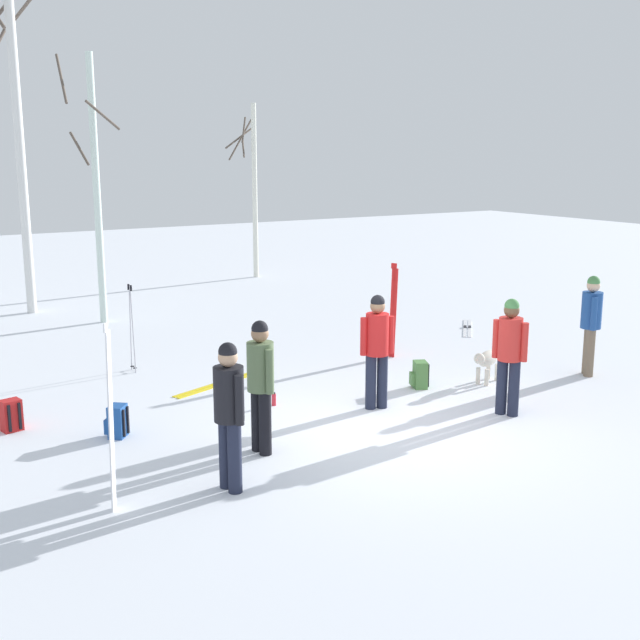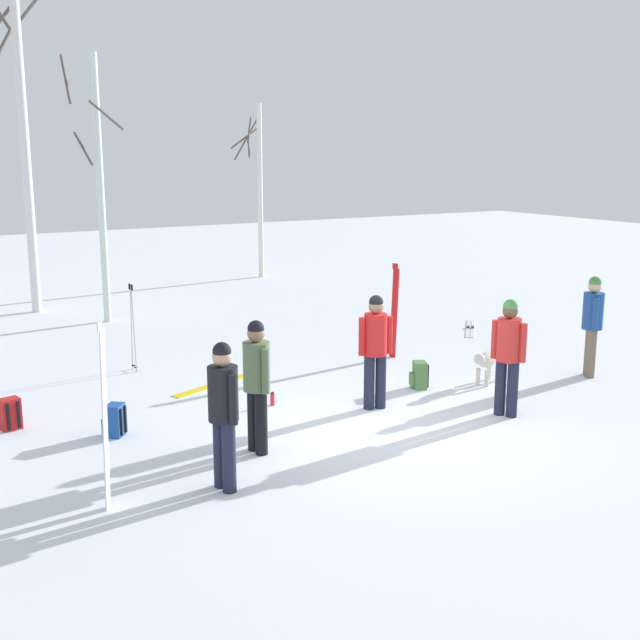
% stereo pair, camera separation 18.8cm
% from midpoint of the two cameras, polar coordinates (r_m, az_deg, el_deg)
% --- Properties ---
extents(ground_plane, '(60.00, 60.00, 0.00)m').
position_cam_midpoint_polar(ground_plane, '(11.11, 4.35, -7.82)').
color(ground_plane, white).
extents(person_0, '(0.37, 0.42, 1.72)m').
position_cam_midpoint_polar(person_0, '(14.20, 18.43, 0.08)').
color(person_0, '#72604C').
rests_on(person_0, ground_plane).
extents(person_1, '(0.34, 0.52, 1.72)m').
position_cam_midpoint_polar(person_1, '(8.96, -7.11, -6.17)').
color(person_1, '#1E2338').
rests_on(person_1, ground_plane).
extents(person_2, '(0.51, 0.34, 1.72)m').
position_cam_midpoint_polar(person_2, '(11.73, 3.64, -1.74)').
color(person_2, '#1E2338').
rests_on(person_2, ground_plane).
extents(person_3, '(0.34, 0.52, 1.72)m').
position_cam_midpoint_polar(person_3, '(10.02, -4.81, -4.15)').
color(person_3, black).
rests_on(person_3, ground_plane).
extents(person_4, '(0.34, 0.48, 1.72)m').
position_cam_midpoint_polar(person_4, '(11.71, 12.94, -2.05)').
color(person_4, '#1E2338').
rests_on(person_4, ground_plane).
extents(dog, '(0.85, 0.43, 0.57)m').
position_cam_midpoint_polar(dog, '(13.40, 11.44, -2.83)').
color(dog, beige).
rests_on(dog, ground_plane).
extents(ski_pair_planted_0, '(0.15, 0.22, 2.04)m').
position_cam_midpoint_polar(ski_pair_planted_0, '(8.74, -15.32, -6.75)').
color(ski_pair_planted_0, white).
rests_on(ski_pair_planted_0, ground_plane).
extents(ski_pair_planted_1, '(0.08, 0.18, 1.76)m').
position_cam_midpoint_polar(ski_pair_planted_1, '(14.72, 4.88, 0.64)').
color(ski_pair_planted_1, red).
rests_on(ski_pair_planted_1, ground_plane).
extents(ski_pair_lying_0, '(1.28, 1.41, 0.05)m').
position_cam_midpoint_polar(ski_pair_lying_0, '(17.52, 10.17, -0.56)').
color(ski_pair_lying_0, white).
rests_on(ski_pair_lying_0, ground_plane).
extents(ski_pair_lying_1, '(1.81, 0.82, 0.05)m').
position_cam_midpoint_polar(ski_pair_lying_1, '(13.26, -7.64, -4.54)').
color(ski_pair_lying_1, yellow).
rests_on(ski_pair_lying_1, ground_plane).
extents(ski_poles_0, '(0.07, 0.24, 1.53)m').
position_cam_midpoint_polar(ski_poles_0, '(14.13, -13.68, -0.39)').
color(ski_poles_0, '#B2B2BC').
rests_on(ski_poles_0, ground_plane).
extents(backpack_0, '(0.34, 0.32, 0.44)m').
position_cam_midpoint_polar(backpack_0, '(13.00, 6.72, -3.92)').
color(backpack_0, '#4C7F3F').
rests_on(backpack_0, ground_plane).
extents(backpack_1, '(0.30, 0.32, 0.44)m').
position_cam_midpoint_polar(backpack_1, '(11.80, -21.63, -6.36)').
color(backpack_1, red).
rests_on(backpack_1, ground_plane).
extents(backpack_2, '(0.35, 0.34, 0.44)m').
position_cam_midpoint_polar(backpack_2, '(11.11, -14.76, -7.03)').
color(backpack_2, '#1E4C99').
rests_on(backpack_2, ground_plane).
extents(water_bottle_0, '(0.07, 0.07, 0.21)m').
position_cam_midpoint_polar(water_bottle_0, '(12.09, -3.76, -5.67)').
color(water_bottle_0, red).
rests_on(water_bottle_0, ground_plane).
extents(birch_tree_3, '(1.34, 1.33, 7.69)m').
position_cam_midpoint_polar(birch_tree_3, '(19.82, -20.96, 12.02)').
color(birch_tree_3, silver).
rests_on(birch_tree_3, ground_plane).
extents(birch_tree_4, '(1.19, 1.21, 5.80)m').
position_cam_midpoint_polar(birch_tree_4, '(18.17, -16.03, 9.20)').
color(birch_tree_4, silver).
rests_on(birch_tree_4, ground_plane).
extents(birch_tree_5, '(1.12, 0.99, 5.13)m').
position_cam_midpoint_polar(birch_tree_5, '(24.17, -5.00, 9.48)').
color(birch_tree_5, silver).
rests_on(birch_tree_5, ground_plane).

